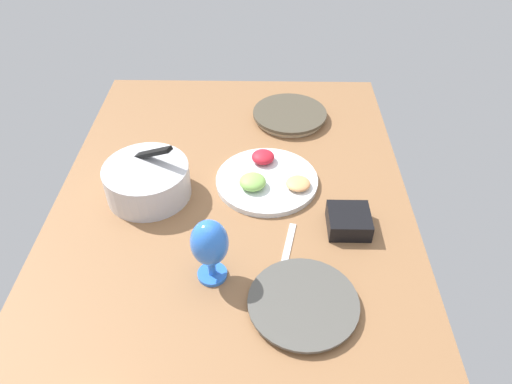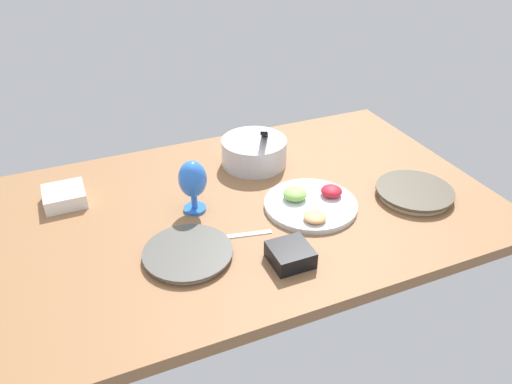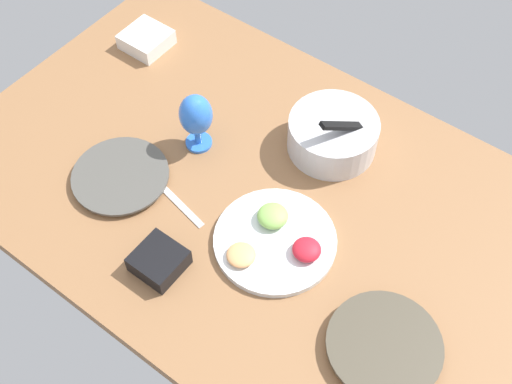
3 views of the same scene
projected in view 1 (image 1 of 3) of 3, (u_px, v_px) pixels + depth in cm
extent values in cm
cube|color=#8C603D|center=(231.00, 225.00, 136.53)|extent=(160.00, 104.00, 4.00)
cylinder|color=silver|center=(303.00, 305.00, 112.98)|extent=(24.12, 24.12, 1.29)
cylinder|color=#4E4C47|center=(303.00, 302.00, 112.29)|extent=(26.21, 26.21, 0.78)
cylinder|color=beige|center=(290.00, 117.00, 173.53)|extent=(24.27, 24.27, 1.82)
cylinder|color=#494233|center=(290.00, 113.00, 172.57)|extent=(26.39, 26.39, 1.09)
cylinder|color=silver|center=(147.00, 181.00, 140.12)|extent=(24.69, 24.69, 10.04)
cylinder|color=white|center=(146.00, 173.00, 138.13)|extent=(22.22, 22.22, 1.81)
cube|color=black|center=(147.00, 154.00, 139.06)|extent=(10.16, 17.19, 10.33)
cylinder|color=silver|center=(267.00, 181.00, 146.64)|extent=(31.03, 31.03, 1.80)
ellipsoid|color=red|center=(263.00, 157.00, 151.36)|extent=(7.15, 7.15, 3.33)
ellipsoid|color=#8CC659|center=(253.00, 182.00, 142.04)|extent=(7.90, 7.90, 3.61)
ellipsoid|color=#F2A566|center=(298.00, 183.00, 142.48)|extent=(7.25, 7.25, 2.29)
cylinder|color=blue|center=(212.00, 274.00, 120.06)|extent=(7.44, 7.44, 1.00)
cylinder|color=blue|center=(212.00, 267.00, 118.19)|extent=(2.00, 2.00, 4.66)
ellipsoid|color=blue|center=(209.00, 243.00, 112.49)|extent=(9.11, 9.11, 12.58)
cube|color=black|center=(349.00, 221.00, 131.20)|extent=(11.46, 11.46, 5.15)
cube|color=tan|center=(349.00, 217.00, 130.11)|extent=(9.40, 9.40, 1.65)
cube|color=silver|center=(288.00, 247.00, 127.01)|extent=(18.00, 5.32, 0.60)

